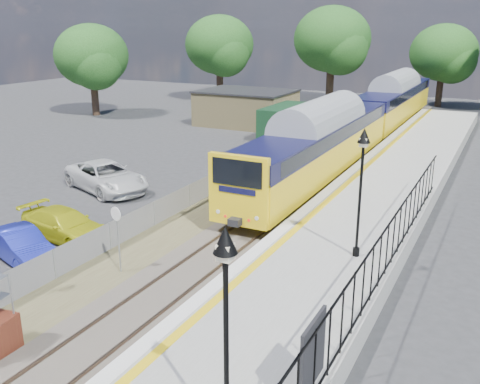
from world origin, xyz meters
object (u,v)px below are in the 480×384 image
Objects in this scene: speed_sign at (117,229)px; car_white at (106,177)px; victorian_lamp_north at (362,163)px; car_yellow at (65,225)px; train at (365,116)px; car_blue at (20,245)px; victorian_lamp_south at (226,290)px.

speed_sign is 10.77m from car_white.
victorian_lamp_north is 8.92m from speed_sign.
speed_sign is 0.58× the size of car_yellow.
speed_sign is at bearing -95.71° from train.
car_blue is 0.88× the size of car_yellow.
train reaches higher than car_yellow.
victorian_lamp_south is 13.87m from car_blue.
train is 9.18× the size of car_yellow.
car_white is (-3.11, 6.29, 0.14)m from car_yellow.
victorian_lamp_north is at bearing -73.75° from car_yellow.
victorian_lamp_north is 22.25m from train.
car_yellow is at bearing -105.94° from train.
victorian_lamp_south reaches higher than car_white.
car_white reaches higher than car_yellow.
car_yellow is (-12.20, 8.05, -3.65)m from victorian_lamp_south.
speed_sign is at bearing -103.19° from car_yellow.
car_yellow is (-4.20, 1.55, -1.10)m from speed_sign.
car_yellow is (-12.00, -1.95, -3.65)m from victorian_lamp_north.
victorian_lamp_south reaches higher than car_yellow.
car_blue is 9.26m from car_white.
victorian_lamp_north is 16.12m from car_white.
victorian_lamp_north is at bearing -52.79° from car_blue.
train is 24.47m from car_yellow.
victorian_lamp_north is (-0.20, 10.00, 0.00)m from victorian_lamp_south.
speed_sign is at bearing -61.14° from car_blue.
car_blue is (-12.13, 5.65, -3.66)m from victorian_lamp_south.
victorian_lamp_south and victorian_lamp_north have the same top height.
victorian_lamp_south is 1.00× the size of victorian_lamp_north.
car_yellow is (-0.08, 2.40, 0.00)m from car_blue.
victorian_lamp_north is 1.03× the size of car_yellow.
car_blue is (-4.13, -0.85, -1.10)m from speed_sign.
train is (-5.30, 21.52, -1.96)m from victorian_lamp_north.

